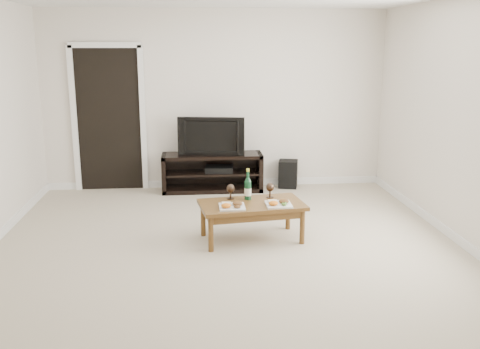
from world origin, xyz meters
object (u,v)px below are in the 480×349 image
at_px(media_console, 212,172).
at_px(coffee_table, 252,221).
at_px(television, 212,135).
at_px(subwoofer, 288,174).

height_order(media_console, coffee_table, media_console).
distance_m(television, subwoofer, 1.30).
relative_size(subwoofer, coffee_table, 0.37).
relative_size(media_console, subwoofer, 3.56).
bearing_deg(coffee_table, media_console, 99.61).
distance_m(subwoofer, coffee_table, 2.31).
distance_m(media_console, television, 0.55).
bearing_deg(coffee_table, subwoofer, 70.06).
bearing_deg(subwoofer, television, -161.36).
bearing_deg(television, coffee_table, -71.06).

